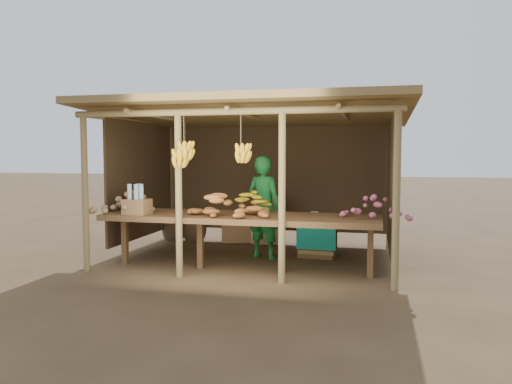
# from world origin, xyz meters

# --- Properties ---
(ground) EXTENTS (60.00, 60.00, 0.00)m
(ground) POSITION_xyz_m (0.00, 0.00, 0.00)
(ground) COLOR brown
(ground) RESTS_ON ground
(stall_structure) EXTENTS (4.70, 3.50, 2.43)m
(stall_structure) POSITION_xyz_m (-0.02, 0.07, 1.92)
(stall_structure) COLOR olive
(stall_structure) RESTS_ON ground
(counter) EXTENTS (3.90, 1.05, 0.80)m
(counter) POSITION_xyz_m (0.00, -0.95, 0.74)
(counter) COLOR brown
(counter) RESTS_ON ground
(potato_heap) EXTENTS (1.02, 0.75, 0.36)m
(potato_heap) POSITION_xyz_m (-1.62, -1.18, 0.98)
(potato_heap) COLOR #A48154
(potato_heap) RESTS_ON counter
(sweet_potato_heap) EXTENTS (1.22, 0.98, 0.36)m
(sweet_potato_heap) POSITION_xyz_m (-0.13, -1.23, 0.98)
(sweet_potato_heap) COLOR #9E5D28
(sweet_potato_heap) RESTS_ON counter
(onion_heap) EXTENTS (0.93, 0.64, 0.36)m
(onion_heap) POSITION_xyz_m (1.85, -0.95, 0.98)
(onion_heap) COLOR #B75972
(onion_heap) RESTS_ON counter
(banana_pile) EXTENTS (0.66, 0.46, 0.35)m
(banana_pile) POSITION_xyz_m (0.08, -0.65, 0.97)
(banana_pile) COLOR yellow
(banana_pile) RESTS_ON counter
(tomato_basin) EXTENTS (0.39, 0.39, 0.21)m
(tomato_basin) POSITION_xyz_m (-1.90, -0.50, 0.88)
(tomato_basin) COLOR navy
(tomato_basin) RESTS_ON counter
(bottle_box) EXTENTS (0.36, 0.29, 0.44)m
(bottle_box) POSITION_xyz_m (-1.42, -1.28, 0.97)
(bottle_box) COLOR olive
(bottle_box) RESTS_ON counter
(vendor) EXTENTS (0.69, 0.57, 1.63)m
(vendor) POSITION_xyz_m (0.14, -0.03, 0.81)
(vendor) COLOR #186D2B
(vendor) RESTS_ON ground
(tarp_crate) EXTENTS (0.67, 0.59, 0.75)m
(tarp_crate) POSITION_xyz_m (0.95, 0.29, 0.31)
(tarp_crate) COLOR brown
(tarp_crate) RESTS_ON ground
(carton_stack) EXTENTS (1.22, 0.54, 0.88)m
(carton_stack) POSITION_xyz_m (-0.26, 1.20, 0.39)
(carton_stack) COLOR olive
(carton_stack) RESTS_ON ground
(burlap_sacks) EXTENTS (0.88, 0.46, 0.62)m
(burlap_sacks) POSITION_xyz_m (-1.71, 1.20, 0.27)
(burlap_sacks) COLOR #4C3823
(burlap_sacks) RESTS_ON ground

